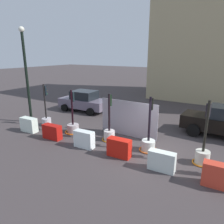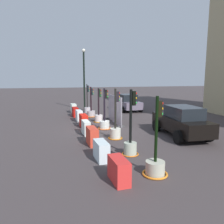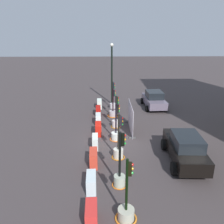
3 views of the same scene
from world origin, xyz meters
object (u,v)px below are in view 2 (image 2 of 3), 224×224
(traffic_light_0, at_px, (87,107))
(construction_barrier_2, at_px, (79,116))
(traffic_light_3, at_px, (105,122))
(construction_barrier_7, at_px, (119,170))
(traffic_light_6, at_px, (155,163))
(car_black_sedan, at_px, (181,121))
(traffic_light_2, at_px, (99,116))
(street_lamp_post, at_px, (84,75))
(construction_barrier_3, at_px, (84,121))
(construction_barrier_0, at_px, (74,108))
(traffic_light_4, at_px, (115,130))
(construction_barrier_1, at_px, (75,112))
(construction_barrier_5, at_px, (92,136))
(traffic_light_5, at_px, (131,142))
(construction_barrier_6, at_px, (101,151))
(traffic_light_1, at_px, (91,112))
(car_grey_saloon, at_px, (127,103))
(construction_barrier_4, at_px, (86,128))

(traffic_light_0, relative_size, construction_barrier_2, 2.58)
(traffic_light_3, relative_size, construction_barrier_7, 2.43)
(traffic_light_6, relative_size, car_black_sedan, 0.62)
(traffic_light_2, xyz_separation_m, street_lamp_post, (-6.38, -0.18, 3.14))
(construction_barrier_3, bearing_deg, construction_barrier_0, -179.19)
(traffic_light_4, height_order, car_black_sedan, traffic_light_4)
(construction_barrier_3, relative_size, street_lamp_post, 0.18)
(construction_barrier_1, bearing_deg, car_black_sedan, 33.07)
(construction_barrier_5, xyz_separation_m, construction_barrier_7, (4.26, 0.13, -0.05))
(traffic_light_2, bearing_deg, traffic_light_5, -0.92)
(construction_barrier_6, distance_m, street_lamp_post, 14.59)
(traffic_light_1, height_order, construction_barrier_5, traffic_light_1)
(construction_barrier_6, bearing_deg, construction_barrier_7, 3.67)
(construction_barrier_3, bearing_deg, car_black_sedan, 52.77)
(construction_barrier_3, bearing_deg, construction_barrier_2, -178.07)
(traffic_light_6, bearing_deg, car_grey_saloon, 164.57)
(traffic_light_1, distance_m, construction_barrier_3, 4.11)
(construction_barrier_6, height_order, car_grey_saloon, car_grey_saloon)
(car_black_sedan, bearing_deg, construction_barrier_5, -87.37)
(construction_barrier_4, bearing_deg, traffic_light_1, 167.17)
(construction_barrier_6, relative_size, car_black_sedan, 0.25)
(construction_barrier_2, bearing_deg, traffic_light_1, 145.85)
(traffic_light_6, distance_m, car_black_sedan, 5.80)
(traffic_light_1, height_order, construction_barrier_7, traffic_light_1)
(construction_barrier_2, distance_m, car_grey_saloon, 7.14)
(traffic_light_0, distance_m, car_black_sedan, 10.99)
(traffic_light_0, height_order, construction_barrier_4, traffic_light_0)
(construction_barrier_2, distance_m, street_lamp_post, 6.72)
(car_grey_saloon, bearing_deg, construction_barrier_5, -27.75)
(construction_barrier_1, xyz_separation_m, construction_barrier_4, (6.34, -0.00, 0.01))
(traffic_light_3, height_order, construction_barrier_6, traffic_light_3)
(construction_barrier_2, xyz_separation_m, construction_barrier_4, (4.10, -0.07, -0.02))
(traffic_light_2, height_order, construction_barrier_5, traffic_light_2)
(construction_barrier_4, relative_size, car_grey_saloon, 0.26)
(construction_barrier_0, relative_size, construction_barrier_7, 0.99)
(traffic_light_0, bearing_deg, construction_barrier_5, -7.60)
(construction_barrier_2, bearing_deg, traffic_light_4, 14.49)
(construction_barrier_0, relative_size, construction_barrier_2, 1.03)
(traffic_light_0, height_order, construction_barrier_3, traffic_light_0)
(traffic_light_0, distance_m, street_lamp_post, 3.43)
(construction_barrier_0, height_order, car_black_sedan, car_black_sedan)
(construction_barrier_0, height_order, construction_barrier_7, construction_barrier_0)
(traffic_light_2, relative_size, construction_barrier_1, 2.31)
(traffic_light_5, xyz_separation_m, car_black_sedan, (-2.15, 3.94, 0.30))
(construction_barrier_2, bearing_deg, construction_barrier_3, 1.93)
(traffic_light_1, distance_m, car_grey_saloon, 4.99)
(construction_barrier_2, distance_m, construction_barrier_3, 2.02)
(construction_barrier_2, bearing_deg, street_lamp_post, 167.55)
(traffic_light_2, relative_size, construction_barrier_2, 2.43)
(traffic_light_2, xyz_separation_m, construction_barrier_7, (9.88, -1.39, -0.08))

